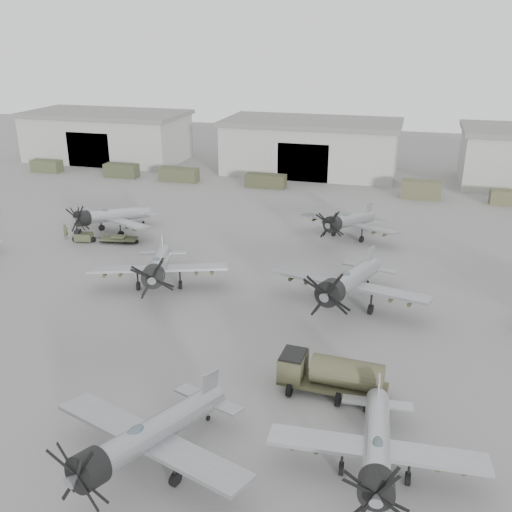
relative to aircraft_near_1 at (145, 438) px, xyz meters
The scene contains 17 objects.
ground 11.52m from the aircraft_near_1, 114.19° to the left, with size 220.00×220.00×0.00m, color slate.
hangar_left 83.93m from the aircraft_near_1, 120.54° to the left, with size 29.00×14.80×8.70m.
hangar_center 72.44m from the aircraft_near_1, 93.66° to the left, with size 29.00×14.80×8.70m.
support_truck_0 76.92m from the aircraft_near_1, 128.36° to the left, with size 5.10×2.20×1.96m, color #40452D.
support_truck_1 69.08m from the aircraft_near_1, 119.18° to the left, with size 5.54×2.20×2.18m, color #373C27.
support_truck_2 64.75m from the aircraft_near_1, 111.34° to the left, with size 6.22×2.20×2.11m, color #3E402A.
support_truck_3 61.03m from the aircraft_near_1, 98.75° to the left, with size 6.13×2.20×2.02m, color #383925.
support_truck_5 61.83m from the aircraft_near_1, 77.28° to the left, with size 5.46×2.20×2.57m, color #494830.
aircraft_near_1 is the anchor object (origin of this frame).
aircraft_near_2 12.18m from the aircraft_near_1, 12.79° to the left, with size 11.57×10.41×4.62m.
aircraft_mid_1 23.66m from the aircraft_near_1, 113.14° to the left, with size 12.74×11.49×5.13m.
aircraft_mid_2 23.82m from the aircraft_near_1, 70.70° to the left, with size 14.03×12.63×5.57m.
aircraft_far_0 40.65m from the aircraft_near_1, 121.86° to the left, with size 11.70×10.59×4.77m.
aircraft_far_1 40.60m from the aircraft_near_1, 81.96° to the left, with size 11.73×10.60×4.75m.
fuel_tanker 13.00m from the aircraft_near_1, 49.38° to the left, with size 7.15×2.95×2.71m.
tug_trailer 38.25m from the aircraft_near_1, 124.20° to the left, with size 7.21×2.54×1.43m.
ground_crew 40.58m from the aircraft_near_1, 128.85° to the left, with size 0.64×0.42×1.76m, color #434A30.
Camera 1 is at (16.91, -32.28, 22.29)m, focal length 40.00 mm.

